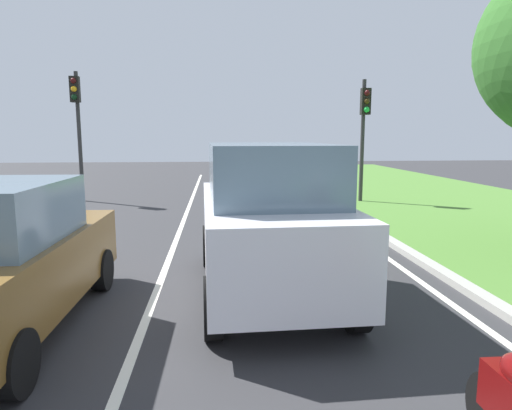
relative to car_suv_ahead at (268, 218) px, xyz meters
The scene contains 8 objects.
ground_plane 5.42m from the car_suv_ahead, 101.08° to the left, with size 60.00×60.00×0.00m, color #2D2D30.
lane_line_center 5.60m from the car_suv_ahead, 108.29° to the left, with size 0.12×32.00×0.01m, color silver.
lane_line_right_edge 5.92m from the car_suv_ahead, 63.59° to the left, with size 0.12×32.00×0.01m, color silver.
grass_verge_right 9.18m from the car_suv_ahead, 34.80° to the left, with size 9.00×48.00×0.06m, color #47752D.
curb_right 6.14m from the car_suv_ahead, 59.34° to the left, with size 0.24×48.00×0.12m, color #9E9B93.
car_suv_ahead is the anchor object (origin of this frame).
traffic_light_near_right 10.16m from the car_suv_ahead, 63.90° to the left, with size 0.32×0.50×4.33m.
traffic_light_overhead_left 11.93m from the car_suv_ahead, 119.06° to the left, with size 0.32×0.50×4.65m.
Camera 1 is at (0.25, 2.18, 2.40)m, focal length 31.61 mm.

